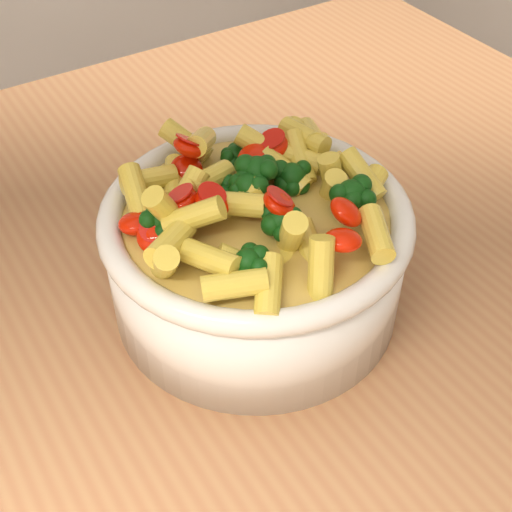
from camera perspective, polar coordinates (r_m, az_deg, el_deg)
table at (r=0.64m, az=-10.96°, el=-11.84°), size 1.20×0.80×0.90m
serving_bowl at (r=0.53m, az=0.00°, el=0.10°), size 0.23×0.23×0.10m
pasta_salad at (r=0.50m, az=0.00°, el=5.27°), size 0.18×0.18×0.04m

